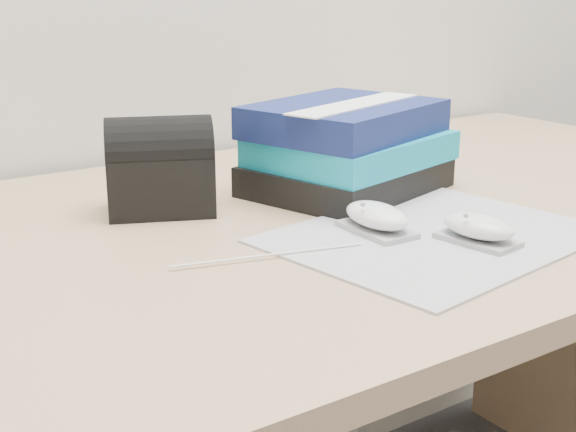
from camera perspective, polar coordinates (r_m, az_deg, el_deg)
desk at (r=1.18m, az=-0.02°, el=-9.92°), size 1.60×0.80×0.73m
mousepad at (r=0.96m, az=10.36°, el=-1.39°), size 0.40×0.34×0.00m
mouse_rear at (r=0.95m, az=6.33°, el=-0.14°), size 0.06×0.10×0.04m
mouse_front at (r=0.94m, az=13.38°, el=-0.87°), size 0.06×0.10×0.04m
usb_cable at (r=0.87m, az=-1.42°, el=-2.81°), size 0.21×0.06×0.00m
book_stack at (r=1.14m, az=4.23°, el=4.84°), size 0.30×0.27×0.13m
pouch at (r=1.04m, az=-9.08°, el=3.51°), size 0.16×0.14×0.13m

